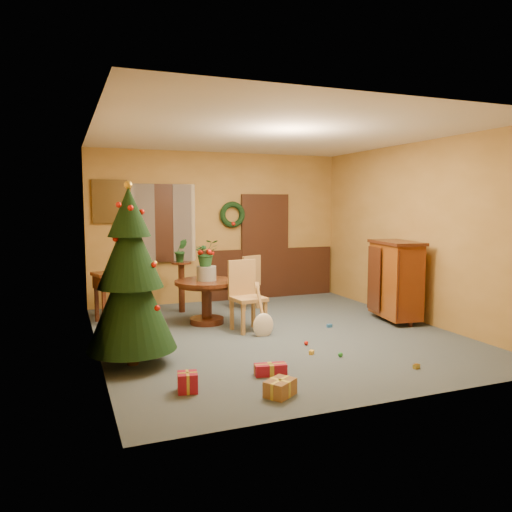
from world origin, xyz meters
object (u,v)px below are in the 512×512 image
chair_near (246,293)px  christmas_tree (131,279)px  dining_table (207,293)px  writing_desk (123,283)px  sideboard (396,278)px

chair_near → christmas_tree: bearing=-149.8°
dining_table → writing_desk: 1.42m
dining_table → sideboard: bearing=-18.2°
writing_desk → sideboard: sideboard is taller
chair_near → christmas_tree: (-1.83, -1.07, 0.46)m
writing_desk → sideboard: bearing=-22.2°
dining_table → chair_near: chair_near is taller
christmas_tree → writing_desk: 2.44m
christmas_tree → chair_near: bearing=30.2°
christmas_tree → sideboard: bearing=9.4°
chair_near → writing_desk: chair_near is taller
chair_near → sideboard: sideboard is taller
writing_desk → dining_table: bearing=-31.0°
chair_near → sideboard: bearing=-8.1°
writing_desk → sideboard: 4.46m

